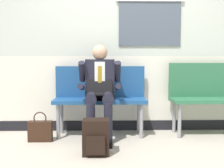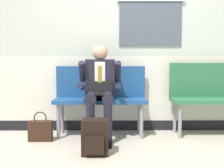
{
  "view_description": "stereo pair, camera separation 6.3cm",
  "coord_description": "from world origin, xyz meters",
  "px_view_note": "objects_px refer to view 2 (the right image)",
  "views": [
    {
      "loc": [
        -0.25,
        -3.6,
        1.08
      ],
      "look_at": [
        -0.16,
        0.05,
        0.75
      ],
      "focal_mm": 44.56,
      "sensor_mm": 36.0,
      "label": 1
    },
    {
      "loc": [
        -0.19,
        -3.6,
        1.08
      ],
      "look_at": [
        -0.16,
        0.05,
        0.75
      ],
      "focal_mm": 44.56,
      "sensor_mm": 36.0,
      "label": 2
    }
  ],
  "objects_px": {
    "handbag": "(40,130)",
    "backpack": "(95,137)",
    "bench_with_person": "(100,94)",
    "person_seated": "(100,88)",
    "bench_empty": "(212,93)"
  },
  "relations": [
    {
      "from": "bench_with_person",
      "to": "handbag",
      "type": "xyz_separation_m",
      "value": [
        -0.78,
        -0.33,
        -0.44
      ]
    },
    {
      "from": "person_seated",
      "to": "backpack",
      "type": "relative_size",
      "value": 3.15
    },
    {
      "from": "bench_with_person",
      "to": "person_seated",
      "type": "height_order",
      "value": "person_seated"
    },
    {
      "from": "bench_with_person",
      "to": "handbag",
      "type": "distance_m",
      "value": 0.96
    },
    {
      "from": "handbag",
      "to": "person_seated",
      "type": "bearing_deg",
      "value": 9.37
    },
    {
      "from": "bench_empty",
      "to": "handbag",
      "type": "relative_size",
      "value": 3.01
    },
    {
      "from": "person_seated",
      "to": "backpack",
      "type": "xyz_separation_m",
      "value": [
        -0.03,
        -0.66,
        -0.49
      ]
    },
    {
      "from": "bench_with_person",
      "to": "backpack",
      "type": "distance_m",
      "value": 0.94
    },
    {
      "from": "handbag",
      "to": "backpack",
      "type": "bearing_deg",
      "value": -35.26
    },
    {
      "from": "bench_with_person",
      "to": "person_seated",
      "type": "xyz_separation_m",
      "value": [
        0.0,
        -0.2,
        0.11
      ]
    },
    {
      "from": "backpack",
      "to": "handbag",
      "type": "height_order",
      "value": "backpack"
    },
    {
      "from": "bench_empty",
      "to": "person_seated",
      "type": "xyz_separation_m",
      "value": [
        -1.6,
        -0.21,
        0.09
      ]
    },
    {
      "from": "bench_empty",
      "to": "backpack",
      "type": "bearing_deg",
      "value": -152.02
    },
    {
      "from": "bench_empty",
      "to": "backpack",
      "type": "height_order",
      "value": "bench_empty"
    },
    {
      "from": "person_seated",
      "to": "handbag",
      "type": "relative_size",
      "value": 3.24
    }
  ]
}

